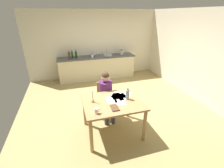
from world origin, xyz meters
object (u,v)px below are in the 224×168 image
Objects in this scene: wine_bottle_on_table at (128,94)px; bottle_wine_red at (76,55)px; teacup_on_counter at (92,56)px; coffee_mug at (97,111)px; chair_at_table at (105,97)px; bottle_oil at (69,55)px; wine_glass_by_kettle at (94,53)px; bottle_vinegar at (72,55)px; dining_table at (113,106)px; sink_unit at (108,55)px; person_seated at (106,93)px; stovetop_kettle at (122,52)px; candlestick at (93,99)px; book_magazine at (115,108)px; mixing_bowl at (93,55)px; wine_glass_near_sink at (97,53)px.

bottle_wine_red is (-0.76, 3.25, 0.14)m from wine_bottle_on_table.
teacup_on_counter is at bearing 93.20° from wine_bottle_on_table.
coffee_mug is at bearing -155.66° from wine_bottle_on_table.
chair_at_table is at bearing -93.13° from teacup_on_counter.
bottle_oil reaches higher than coffee_mug.
wine_glass_by_kettle reaches higher than teacup_on_counter.
bottle_vinegar is 1.85× the size of wine_glass_by_kettle.
chair_at_table is 2.79m from wine_glass_by_kettle.
teacup_on_counter reaches higher than dining_table.
sink_unit is 1.17× the size of bottle_wine_red.
dining_table is 3.49m from wine_glass_by_kettle.
person_seated is at bearing 118.28° from wine_bottle_on_table.
wine_bottle_on_table is 0.73× the size of sink_unit.
sink_unit is at bearing 76.28° from dining_table.
wine_glass_by_kettle is at bearing 172.23° from stovetop_kettle.
stovetop_kettle is at bearing 63.10° from person_seated.
candlestick is 1.16× the size of book_magazine.
candlestick is 3.31m from mixing_bowl.
bottle_wine_red is 0.65m from mixing_bowl.
candlestick is at bearing -89.44° from bottle_wine_red.
bottle_wine_red is at bearing -165.17° from wine_glass_by_kettle.
wine_bottle_on_table is 0.93× the size of bottle_vinegar.
stovetop_kettle is (1.44, 3.56, 0.21)m from book_magazine.
stovetop_kettle reaches higher than candlestick.
person_seated is 2.90m from wine_glass_by_kettle.
candlestick is 0.73× the size of sink_unit.
sink_unit is (0.81, 3.31, 0.25)m from dining_table.
bottle_wine_red reaches higher than wine_bottle_on_table.
dining_table is at bearing -91.98° from chair_at_table.
stovetop_kettle is at bearing 1.34° from bottle_wine_red.
chair_at_table is 4.46× the size of mixing_bowl.
candlestick is 0.51m from book_magazine.
candlestick is at bearing -119.26° from stovetop_kettle.
stovetop_kettle is at bearing -0.40° from sink_unit.
mixing_bowl is (-0.12, 3.34, 0.05)m from wine_bottle_on_table.
person_seated is at bearing 49.48° from candlestick.
wine_glass_by_kettle is at bearing 84.99° from dining_table.
wine_glass_near_sink is 0.12m from wine_glass_by_kettle.
person_seated is 4.53× the size of candlestick.
chair_at_table is 1.04m from book_magazine.
stovetop_kettle is at bearing -2.15° from mixing_bowl.
sink_unit is at bearing 81.81° from wine_bottle_on_table.
person_seated is (0.02, 0.59, 0.01)m from dining_table.
wine_glass_near_sink reaches higher than book_magazine.
bottle_oil reaches higher than teacup_on_counter.
wine_glass_by_kettle is at bearing 10.06° from bottle_oil.
coffee_mug is at bearing -85.69° from bottle_oil.
sink_unit is 3.07× the size of teacup_on_counter.
bottle_oil is at bearing 175.63° from bottle_wine_red.
stovetop_kettle is at bearing -1.82° from bottle_vinegar.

